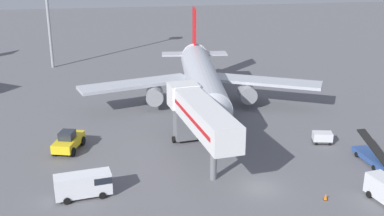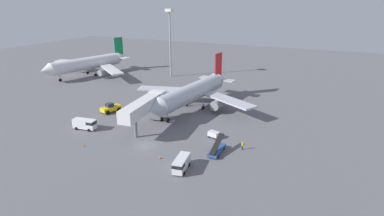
% 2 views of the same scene
% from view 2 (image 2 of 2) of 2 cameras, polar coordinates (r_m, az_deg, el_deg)
% --- Properties ---
extents(ground_plane, '(300.00, 300.00, 0.00)m').
position_cam_2_polar(ground_plane, '(63.67, -8.56, -6.86)').
color(ground_plane, slate).
extents(airplane_at_gate, '(35.60, 36.34, 12.99)m').
position_cam_2_polar(airplane_at_gate, '(82.62, 0.32, 2.96)').
color(airplane_at_gate, '#B7BCC6').
rests_on(airplane_at_gate, ground).
extents(jet_bridge, '(5.14, 17.19, 7.18)m').
position_cam_2_polar(jet_bridge, '(70.06, -8.42, 0.35)').
color(jet_bridge, silver).
rests_on(jet_bridge, ground).
extents(pushback_tug, '(3.74, 5.57, 2.47)m').
position_cam_2_polar(pushback_tug, '(83.53, -14.66, -0.00)').
color(pushback_tug, yellow).
rests_on(pushback_tug, ground).
extents(belt_loader_truck, '(2.09, 5.88, 2.91)m').
position_cam_2_polar(belt_loader_truck, '(60.14, 4.55, -7.54)').
color(belt_loader_truck, '#2D4C8E').
rests_on(belt_loader_truck, ground).
extents(service_van_rear_right, '(2.67, 5.26, 2.26)m').
position_cam_2_polar(service_van_rear_right, '(54.09, -2.00, -10.10)').
color(service_van_rear_right, silver).
rests_on(service_van_rear_right, ground).
extents(service_van_far_right, '(5.50, 2.66, 2.38)m').
position_cam_2_polar(service_van_far_right, '(74.18, -18.94, -2.73)').
color(service_van_far_right, white).
rests_on(service_van_far_right, ground).
extents(baggage_cart_far_center, '(2.55, 1.92, 1.40)m').
position_cam_2_polar(baggage_cart_far_center, '(66.34, 4.00, -4.83)').
color(baggage_cart_far_center, '#38383D').
rests_on(baggage_cart_far_center, ground).
extents(ground_crew_worker_foreground, '(0.34, 0.34, 1.74)m').
position_cam_2_polar(ground_crew_worker_foreground, '(61.85, 9.20, -6.77)').
color(ground_crew_worker_foreground, '#1E2333').
rests_on(ground_crew_worker_foreground, ground).
extents(safety_cone_alpha, '(0.40, 0.40, 0.62)m').
position_cam_2_polar(safety_cone_alpha, '(58.40, -5.90, -8.94)').
color(safety_cone_alpha, black).
rests_on(safety_cone_alpha, ground).
extents(safety_cone_bravo, '(0.31, 0.31, 0.48)m').
position_cam_2_polar(safety_cone_bravo, '(66.37, -19.13, -6.43)').
color(safety_cone_bravo, black).
rests_on(safety_cone_bravo, ground).
extents(airplane_background, '(40.41, 37.11, 13.22)m').
position_cam_2_polar(airplane_background, '(126.49, -18.26, 7.75)').
color(airplane_background, silver).
rests_on(airplane_background, ground).
extents(apron_light_mast, '(2.40, 2.40, 24.67)m').
position_cam_2_polar(apron_light_mast, '(117.45, -4.07, 14.03)').
color(apron_light_mast, '#93969B').
rests_on(apron_light_mast, ground).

